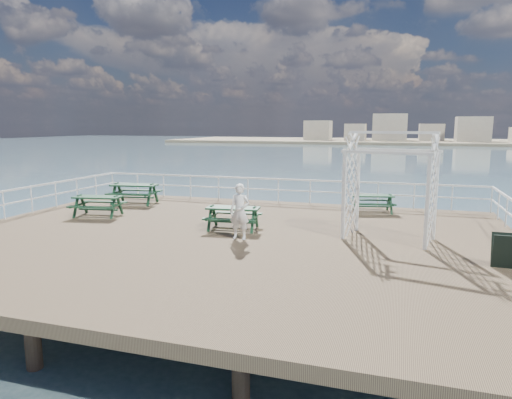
% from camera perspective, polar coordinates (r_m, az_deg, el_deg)
% --- Properties ---
extents(ground, '(18.00, 14.00, 0.30)m').
position_cam_1_polar(ground, '(14.67, -4.04, -5.14)').
color(ground, brown).
rests_on(ground, ground).
extents(sea_backdrop, '(300.00, 300.00, 9.20)m').
position_cam_1_polar(sea_backdrop, '(147.51, 20.47, 7.19)').
color(sea_backdrop, '#405E6C').
rests_on(sea_backdrop, ground).
extents(railing, '(17.77, 13.76, 1.10)m').
position_cam_1_polar(railing, '(16.85, -1.11, 0.33)').
color(railing, white).
rests_on(railing, ground).
extents(picnic_table_a, '(2.22, 1.88, 0.99)m').
position_cam_1_polar(picnic_table_a, '(21.19, -14.96, 1.21)').
color(picnic_table_a, '#163D21').
rests_on(picnic_table_a, ground).
extents(picnic_table_b, '(1.92, 1.61, 0.86)m').
position_cam_1_polar(picnic_table_b, '(15.45, -2.88, -1.71)').
color(picnic_table_b, '#163D21').
rests_on(picnic_table_b, ground).
extents(picnic_table_c, '(1.90, 1.66, 0.80)m').
position_cam_1_polar(picnic_table_c, '(19.04, 14.36, -0.02)').
color(picnic_table_c, '#163D21').
rests_on(picnic_table_c, ground).
extents(picnic_table_d, '(2.03, 1.74, 0.88)m').
position_cam_1_polar(picnic_table_d, '(18.71, -19.17, -0.25)').
color(picnic_table_d, '#163D21').
rests_on(picnic_table_d, ground).
extents(trellis_arbor, '(2.92, 1.99, 3.32)m').
position_cam_1_polar(trellis_arbor, '(14.51, 16.37, 0.89)').
color(trellis_arbor, white).
rests_on(trellis_arbor, ground).
extents(sandwich_board, '(0.54, 0.41, 0.88)m').
position_cam_1_polar(sandwich_board, '(12.86, 28.55, -5.69)').
color(sandwich_board, black).
rests_on(sandwich_board, ground).
extents(person, '(0.64, 0.43, 1.73)m').
position_cam_1_polar(person, '(14.06, -2.05, -1.52)').
color(person, white).
rests_on(person, ground).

